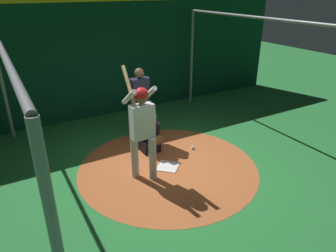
{
  "coord_description": "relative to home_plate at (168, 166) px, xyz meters",
  "views": [
    {
      "loc": [
        4.9,
        -2.81,
        3.48
      ],
      "look_at": [
        0.0,
        0.0,
        0.95
      ],
      "focal_mm": 33.29,
      "sensor_mm": 36.0,
      "label": 1
    }
  ],
  "objects": [
    {
      "name": "cage_frame",
      "position": [
        0.0,
        0.0,
        2.07
      ],
      "size": [
        6.44,
        5.43,
        2.88
      ],
      "color": "gray",
      "rests_on": "ground"
    },
    {
      "name": "umpire",
      "position": [
        -1.47,
        0.09,
        1.01
      ],
      "size": [
        0.23,
        0.49,
        1.8
      ],
      "color": "#4C4C51",
      "rests_on": "ground"
    },
    {
      "name": "back_wall",
      "position": [
        -3.62,
        0.0,
        1.69
      ],
      "size": [
        0.23,
        11.92,
        3.38
      ],
      "color": "#0C3D26",
      "rests_on": "ground"
    },
    {
      "name": "dirt_circle",
      "position": [
        0.0,
        0.0,
        -0.01
      ],
      "size": [
        3.76,
        3.76,
        0.01
      ],
      "primitive_type": "cylinder",
      "color": "#B76033",
      "rests_on": "ground"
    },
    {
      "name": "baseball_0",
      "position": [
        -0.4,
        0.9,
        0.03
      ],
      "size": [
        0.07,
        0.07,
        0.07
      ],
      "primitive_type": "sphere",
      "color": "white",
      "rests_on": "dirt_circle"
    },
    {
      "name": "catcher",
      "position": [
        -0.8,
        -0.01,
        0.37
      ],
      "size": [
        0.58,
        0.4,
        0.96
      ],
      "color": "black",
      "rests_on": "ground"
    },
    {
      "name": "home_plate",
      "position": [
        0.0,
        0.0,
        0.0
      ],
      "size": [
        0.59,
        0.59,
        0.01
      ],
      "primitive_type": "cube",
      "rotation": [
        0.0,
        0.0,
        0.79
      ],
      "color": "white",
      "rests_on": "dirt_circle"
    },
    {
      "name": "batter",
      "position": [
        0.09,
        -0.61,
        1.13
      ],
      "size": [
        0.68,
        0.49,
        2.19
      ],
      "color": "#BCBCC0",
      "rests_on": "ground"
    },
    {
      "name": "ground_plane",
      "position": [
        0.0,
        0.0,
        -0.01
      ],
      "size": [
        27.92,
        27.92,
        0.0
      ],
      "primitive_type": "plane",
      "color": "#287A38"
    }
  ]
}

